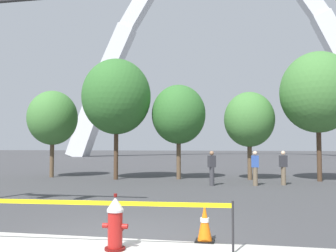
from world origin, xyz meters
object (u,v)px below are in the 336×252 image
at_px(traffic_cone_by_hydrant, 205,223).
at_px(pedestrian_walking_right, 255,168).
at_px(monument_arch, 219,54).
at_px(pedestrian_walking_left, 283,167).
at_px(fire_hydrant, 115,223).
at_px(pedestrian_standing_center, 212,168).

distance_m(traffic_cone_by_hydrant, pedestrian_walking_right, 10.11).
relative_size(monument_arch, pedestrian_walking_left, 31.57).
distance_m(fire_hydrant, pedestrian_walking_right, 11.24).
height_order(fire_hydrant, pedestrian_standing_center, pedestrian_standing_center).
distance_m(traffic_cone_by_hydrant, monument_arch, 51.53).
height_order(fire_hydrant, pedestrian_walking_left, pedestrian_walking_left).
relative_size(monument_arch, pedestrian_walking_right, 31.57).
relative_size(monument_arch, pedestrian_standing_center, 31.57).
bearing_deg(traffic_cone_by_hydrant, pedestrian_standing_center, 92.80).
bearing_deg(pedestrian_walking_left, fire_hydrant, -110.83).
distance_m(monument_arch, pedestrian_standing_center, 42.31).
distance_m(pedestrian_standing_center, pedestrian_walking_right, 1.99).
height_order(monument_arch, pedestrian_walking_right, monument_arch).
distance_m(fire_hydrant, pedestrian_walking_left, 12.10).
bearing_deg(monument_arch, pedestrian_standing_center, -88.23).
bearing_deg(pedestrian_walking_left, monument_arch, 96.64).
xyz_separation_m(traffic_cone_by_hydrant, pedestrian_walking_left, (2.79, 10.47, 0.46)).
relative_size(fire_hydrant, pedestrian_walking_left, 0.62).
xyz_separation_m(fire_hydrant, pedestrian_walking_right, (3.00, 10.82, 0.35)).
bearing_deg(pedestrian_walking_left, pedestrian_walking_right, -159.67).
relative_size(pedestrian_walking_left, pedestrian_walking_right, 1.00).
bearing_deg(monument_arch, traffic_cone_by_hydrant, -88.03).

